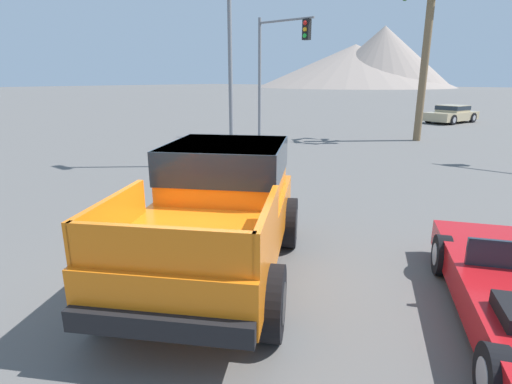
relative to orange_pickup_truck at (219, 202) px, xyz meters
The scene contains 6 objects.
ground_plane 1.14m from the orange_pickup_truck, 169.32° to the right, with size 320.00×320.00×0.00m, color #5B5956.
orange_pickup_truck is the anchor object (origin of this frame).
parked_car_tan 26.64m from the orange_pickup_truck, 96.67° to the left, with size 2.87×4.53×1.21m.
traffic_light_main 15.05m from the orange_pickup_truck, 122.74° to the left, with size 3.23×0.38×5.93m.
street_lamp_post 8.80m from the orange_pickup_truck, 131.30° to the left, with size 0.90×0.24×8.17m.
palm_tree_tall 17.15m from the orange_pickup_truck, 97.51° to the left, with size 2.58×2.42×7.82m.
Camera 1 is at (4.46, -4.28, 3.02)m, focal length 28.00 mm.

